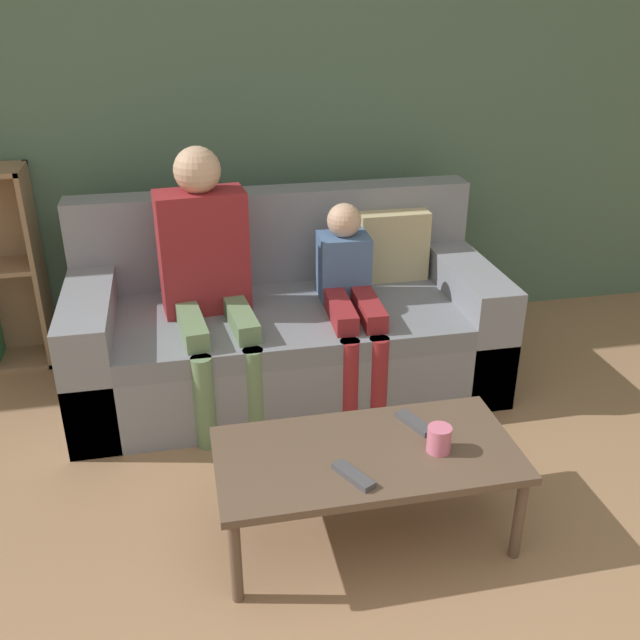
% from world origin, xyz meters
% --- Properties ---
extents(wall_back, '(12.00, 0.06, 2.60)m').
position_xyz_m(wall_back, '(0.00, 2.70, 1.30)').
color(wall_back, '#4C6B56').
rests_on(wall_back, ground_plane).
extents(couch, '(2.04, 0.92, 0.91)m').
position_xyz_m(couch, '(0.15, 2.03, 0.30)').
color(couch, gray).
rests_on(couch, ground_plane).
extents(coffee_table, '(1.07, 0.53, 0.37)m').
position_xyz_m(coffee_table, '(0.25, 0.85, 0.33)').
color(coffee_table, brown).
rests_on(coffee_table, ground_plane).
extents(person_adult, '(0.42, 0.66, 1.21)m').
position_xyz_m(person_adult, '(-0.22, 1.95, 0.70)').
color(person_adult, '#66845B').
rests_on(person_adult, ground_plane).
extents(person_child, '(0.26, 0.64, 0.92)m').
position_xyz_m(person_child, '(0.44, 1.88, 0.53)').
color(person_child, maroon).
rests_on(person_child, ground_plane).
extents(cup_near, '(0.09, 0.09, 0.10)m').
position_xyz_m(cup_near, '(0.50, 0.81, 0.42)').
color(cup_near, pink).
rests_on(cup_near, coffee_table).
extents(tv_remote_0, '(0.12, 0.17, 0.02)m').
position_xyz_m(tv_remote_0, '(0.17, 0.72, 0.38)').
color(tv_remote_0, '#47474C').
rests_on(tv_remote_0, coffee_table).
extents(tv_remote_1, '(0.11, 0.18, 0.02)m').
position_xyz_m(tv_remote_1, '(0.47, 0.98, 0.38)').
color(tv_remote_1, '#47474C').
rests_on(tv_remote_1, coffee_table).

